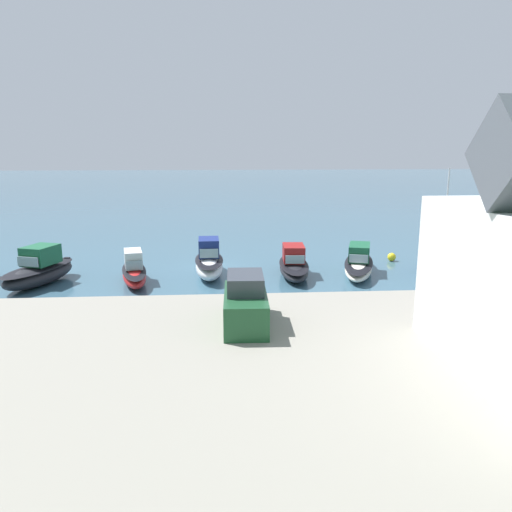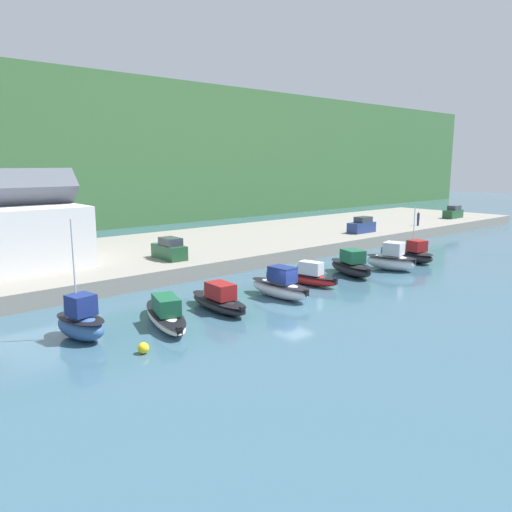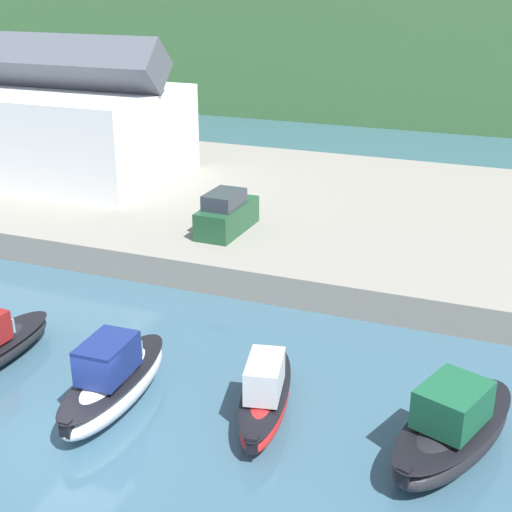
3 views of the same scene
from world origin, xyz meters
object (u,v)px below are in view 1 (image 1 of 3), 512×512
(moored_boat_4, at_px, (209,262))
(parked_car_1, at_px, (245,304))
(moored_boat_2, at_px, (359,263))
(mooring_buoy_1, at_px, (392,257))
(moored_boat_6, at_px, (40,271))
(moored_boat_1, at_px, (439,261))
(moored_boat_3, at_px, (294,265))
(moored_boat_5, at_px, (134,271))

(moored_boat_4, distance_m, parked_car_1, 14.14)
(moored_boat_4, bearing_deg, parked_car_1, 95.85)
(moored_boat_2, bearing_deg, moored_boat_4, 16.74)
(mooring_buoy_1, bearing_deg, moored_boat_6, 11.35)
(moored_boat_1, xyz_separation_m, moored_boat_4, (16.13, -1.14, -0.13))
(moored_boat_1, height_order, moored_boat_2, moored_boat_1)
(moored_boat_1, xyz_separation_m, moored_boat_3, (10.19, -0.73, -0.33))
(moored_boat_1, height_order, moored_boat_3, moored_boat_1)
(moored_boat_2, distance_m, moored_boat_6, 21.85)
(moored_boat_6, relative_size, parked_car_1, 1.60)
(moored_boat_3, height_order, moored_boat_5, moored_boat_5)
(moored_boat_2, height_order, moored_boat_3, moored_boat_3)
(moored_boat_1, distance_m, moored_boat_3, 10.22)
(moored_boat_6, height_order, mooring_buoy_1, moored_boat_6)
(moored_boat_1, bearing_deg, mooring_buoy_1, -80.22)
(moored_boat_1, height_order, moored_boat_5, moored_boat_1)
(moored_boat_4, height_order, parked_car_1, parked_car_1)
(moored_boat_2, height_order, moored_boat_4, moored_boat_4)
(moored_boat_1, relative_size, moored_boat_3, 1.13)
(parked_car_1, height_order, mooring_buoy_1, parked_car_1)
(moored_boat_6, bearing_deg, moored_boat_3, -156.63)
(moored_boat_4, relative_size, moored_boat_6, 0.93)
(moored_boat_4, bearing_deg, moored_boat_6, 5.91)
(moored_boat_5, height_order, mooring_buoy_1, moored_boat_5)
(moored_boat_1, height_order, mooring_buoy_1, moored_boat_1)
(moored_boat_1, distance_m, mooring_buoy_1, 5.10)
(moored_boat_5, distance_m, mooring_buoy_1, 20.03)
(moored_boat_2, xyz_separation_m, mooring_buoy_1, (-3.69, -3.68, -0.40))
(moored_boat_4, xyz_separation_m, parked_car_1, (-1.89, 13.94, 1.42))
(moored_boat_5, bearing_deg, mooring_buoy_1, -177.63)
(moored_boat_5, relative_size, mooring_buoy_1, 9.33)
(moored_boat_5, xyz_separation_m, moored_boat_6, (6.13, 0.04, 0.16))
(moored_boat_1, distance_m, moored_boat_2, 5.54)
(moored_boat_5, xyz_separation_m, parked_car_1, (-6.86, 12.47, 1.61))
(moored_boat_5, distance_m, parked_car_1, 14.32)
(moored_boat_6, bearing_deg, moored_boat_2, -156.56)
(moored_boat_3, bearing_deg, moored_boat_4, -0.32)
(moored_boat_2, xyz_separation_m, moored_boat_5, (15.67, 1.40, 0.04))
(moored_boat_3, bearing_deg, moored_boat_2, -172.31)
(moored_boat_3, bearing_deg, moored_boat_1, 179.56)
(moored_boat_1, bearing_deg, moored_boat_3, -14.40)
(moored_boat_4, distance_m, moored_boat_5, 5.19)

